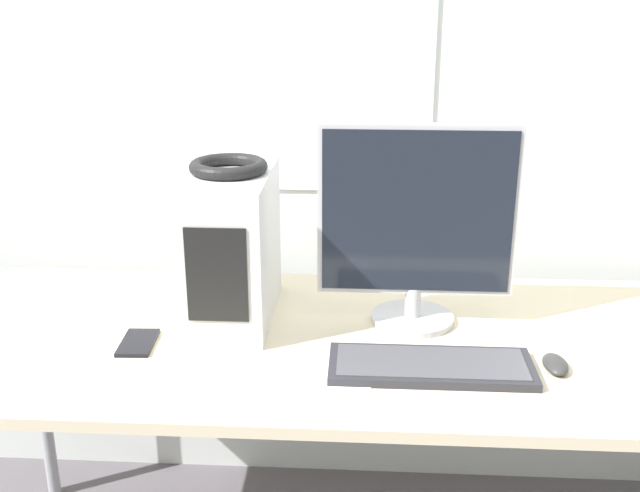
# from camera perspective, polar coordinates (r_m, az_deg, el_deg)

# --- Properties ---
(wall_back) EXTENTS (8.00, 0.07, 2.70)m
(wall_back) POSITION_cam_1_polar(r_m,az_deg,el_deg) (2.22, 3.77, 13.27)
(wall_back) COLOR silver
(wall_back) RESTS_ON ground_plane
(desk) EXTENTS (2.17, 0.82, 0.76)m
(desk) POSITION_cam_1_polar(r_m,az_deg,el_deg) (1.88, 3.41, -8.20)
(desk) COLOR beige
(desk) RESTS_ON ground_plane
(pc_tower) EXTENTS (0.20, 0.41, 0.38)m
(pc_tower) POSITION_cam_1_polar(r_m,az_deg,el_deg) (1.92, -6.75, -0.00)
(pc_tower) COLOR silver
(pc_tower) RESTS_ON desk
(headphones) EXTENTS (0.19, 0.19, 0.03)m
(headphones) POSITION_cam_1_polar(r_m,az_deg,el_deg) (1.86, -6.99, 6.04)
(headphones) COLOR black
(headphones) RESTS_ON pc_tower
(monitor_main) EXTENTS (0.49, 0.21, 0.51)m
(monitor_main) POSITION_cam_1_polar(r_m,az_deg,el_deg) (1.86, 7.36, 1.70)
(monitor_main) COLOR #B7B7BC
(monitor_main) RESTS_ON desk
(keyboard) EXTENTS (0.46, 0.17, 0.02)m
(keyboard) POSITION_cam_1_polar(r_m,az_deg,el_deg) (1.72, 8.44, -9.04)
(keyboard) COLOR #28282D
(keyboard) RESTS_ON desk
(mouse) EXTENTS (0.06, 0.10, 0.03)m
(mouse) POSITION_cam_1_polar(r_m,az_deg,el_deg) (1.79, 17.49, -8.58)
(mouse) COLOR #2D2D2D
(mouse) RESTS_ON desk
(cell_phone) EXTENTS (0.09, 0.14, 0.01)m
(cell_phone) POSITION_cam_1_polar(r_m,az_deg,el_deg) (1.87, -13.69, -7.17)
(cell_phone) COLOR black
(cell_phone) RESTS_ON desk
(paper_sheet_front) EXTENTS (0.24, 0.32, 0.00)m
(paper_sheet_front) POSITION_cam_1_polar(r_m,az_deg,el_deg) (1.65, 0.27, -10.43)
(paper_sheet_front) COLOR white
(paper_sheet_front) RESTS_ON desk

